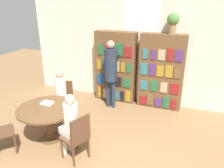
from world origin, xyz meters
TOP-DOWN VIEW (x-y plane):
  - wall_back at (0.00, 3.61)m, footprint 6.40×0.07m
  - bookshelf_left at (-0.62, 3.41)m, footprint 1.12×0.34m
  - bookshelf_right at (0.62, 3.41)m, footprint 1.12×0.34m
  - flower_vase at (0.79, 3.42)m, footprint 0.28×0.28m
  - reading_table at (-1.21, 1.11)m, footprint 1.17×1.17m
  - chair_left_side at (-1.43, 2.01)m, footprint 0.48×0.48m
  - chair_far_side at (-0.36, 0.76)m, footprint 0.52×0.52m
  - seated_reader_left at (-1.39, 1.83)m, footprint 0.32×0.39m
  - seated_reader_right at (-0.53, 0.83)m, footprint 0.40×0.36m
  - librarian_standing at (-0.57, 2.91)m, footprint 0.32×0.59m
  - open_book_on_table at (-1.32, 1.26)m, footprint 0.24×0.18m

SIDE VIEW (x-z plane):
  - chair_left_side at x=-1.43m, z-range 0.05..0.96m
  - chair_far_side at x=-0.36m, z-range 0.05..0.96m
  - reading_table at x=-1.21m, z-range 0.24..0.96m
  - seated_reader_right at x=-0.53m, z-range 0.08..1.32m
  - seated_reader_left at x=-1.39m, z-range 0.08..1.32m
  - open_book_on_table at x=-1.32m, z-range 0.72..0.75m
  - bookshelf_right at x=0.62m, z-range 0.00..1.93m
  - bookshelf_left at x=-0.62m, z-range 0.00..1.93m
  - librarian_standing at x=-0.57m, z-range 0.21..1.99m
  - wall_back at x=0.00m, z-range 0.01..3.01m
  - flower_vase at x=0.79m, z-range 1.98..2.46m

